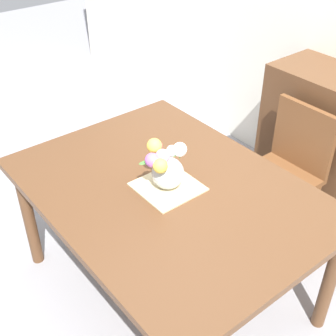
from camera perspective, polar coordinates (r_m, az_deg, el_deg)
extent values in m
plane|color=#939399|center=(2.79, -0.02, -14.87)|extent=(12.00, 12.00, 0.00)
cube|color=brown|center=(2.27, -0.02, -2.84)|extent=(1.55, 1.15, 0.04)
cylinder|color=brown|center=(2.82, -17.06, -5.85)|extent=(0.07, 0.07, 0.72)
cylinder|color=brown|center=(3.19, -0.86, 1.23)|extent=(0.07, 0.07, 0.72)
cylinder|color=brown|center=(2.50, 19.67, -12.88)|extent=(0.07, 0.07, 0.72)
cube|color=brown|center=(2.91, 13.62, -1.27)|extent=(0.42, 0.42, 0.04)
cylinder|color=brown|center=(2.86, 13.40, -8.13)|extent=(0.04, 0.04, 0.44)
cylinder|color=brown|center=(3.03, 8.23, -4.60)|extent=(0.04, 0.04, 0.44)
cylinder|color=brown|center=(3.10, 17.70, -5.10)|extent=(0.04, 0.04, 0.44)
cylinder|color=brown|center=(3.25, 12.68, -2.00)|extent=(0.04, 0.04, 0.44)
cube|color=brown|center=(2.92, 16.65, 3.75)|extent=(0.42, 0.04, 0.42)
sphere|color=#B7933D|center=(2.94, 17.23, 6.00)|extent=(0.04, 0.04, 0.04)
sphere|color=#B7933D|center=(3.14, 15.99, -0.37)|extent=(0.04, 0.04, 0.04)
cube|color=#CCB789|center=(2.26, 0.00, -2.41)|extent=(0.29, 0.29, 0.01)
sphere|color=silver|center=(2.21, 0.00, -0.68)|extent=(0.16, 0.16, 0.16)
sphere|color=white|center=(2.19, 1.54, 2.31)|extent=(0.07, 0.07, 0.07)
cylinder|color=#478438|center=(2.20, 1.53, 1.76)|extent=(0.01, 0.01, 0.05)
sphere|color=white|center=(2.20, 0.48, 2.17)|extent=(0.06, 0.06, 0.06)
cylinder|color=#478438|center=(2.21, 0.48, 1.76)|extent=(0.01, 0.01, 0.04)
sphere|color=#E55B4C|center=(2.18, -1.26, 2.81)|extent=(0.04, 0.04, 0.04)
cylinder|color=#478438|center=(2.20, -1.25, 2.06)|extent=(0.01, 0.01, 0.07)
sphere|color=#EFD14C|center=(2.10, -0.97, 0.27)|extent=(0.07, 0.07, 0.07)
cylinder|color=#478438|center=(2.11, -0.97, -0.12)|extent=(0.01, 0.01, 0.03)
sphere|color=#EFD14C|center=(2.18, -1.73, 2.81)|extent=(0.07, 0.07, 0.07)
cylinder|color=#478438|center=(2.20, -1.72, 2.04)|extent=(0.01, 0.01, 0.07)
sphere|color=#B266C6|center=(2.12, -2.00, 0.99)|extent=(0.07, 0.07, 0.07)
cylinder|color=#478438|center=(2.13, -1.99, 0.51)|extent=(0.01, 0.01, 0.04)
sphere|color=#EA9EBC|center=(2.14, -0.69, 1.48)|extent=(0.07, 0.07, 0.07)
cylinder|color=#478438|center=(2.16, -0.68, 0.98)|extent=(0.01, 0.01, 0.05)
ellipsoid|color=#478438|center=(2.23, -0.19, 2.17)|extent=(0.07, 0.06, 0.03)
ellipsoid|color=#478438|center=(2.21, 1.34, 1.97)|extent=(0.04, 0.07, 0.03)
ellipsoid|color=#478438|center=(2.14, -2.76, 0.74)|extent=(0.05, 0.07, 0.02)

